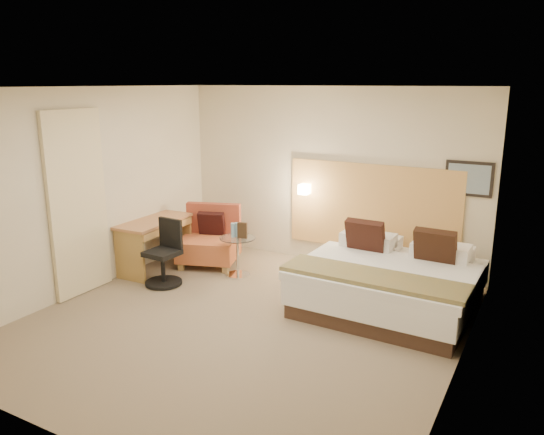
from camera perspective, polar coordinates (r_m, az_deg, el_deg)
The scene contains 20 objects.
floor at distance 6.41m, azimuth -3.01°, elevation -11.17°, with size 4.80×5.00×0.02m, color #76654F.
ceiling at distance 5.79m, azimuth -3.37°, elevation 13.92°, with size 4.80×5.00×0.02m, color silver.
wall_back at distance 8.15m, azimuth 6.19°, elevation 4.37°, with size 4.80×0.02×2.70m, color beige.
wall_front at distance 4.14m, azimuth -21.96°, elevation -6.55°, with size 4.80×0.02×2.70m, color beige.
wall_left at distance 7.49m, azimuth -19.07°, elevation 2.78°, with size 0.02×5.00×2.70m, color beige.
wall_right at distance 5.15m, azimuth 20.29°, elevation -2.37°, with size 0.02×5.00×2.70m, color beige.
headboard_panel at distance 7.95m, azimuth 10.66°, elevation 1.02°, with size 2.60×0.04×1.30m, color tan.
art_frame at distance 7.56m, azimuth 20.42°, elevation 3.93°, with size 0.62×0.03×0.47m, color black.
art_canvas at distance 7.55m, azimuth 20.40°, elevation 3.91°, with size 0.54×0.01×0.39m, color gray.
lamp_arm at distance 8.24m, azimuth 3.67°, elevation 3.13°, with size 0.02×0.02×0.12m, color silver.
lamp_shade at distance 8.19m, azimuth 3.49°, elevation 3.06°, with size 0.15×0.15×0.15m, color #FFEDC6.
curtain at distance 7.31m, azimuth -20.16°, elevation 1.38°, with size 0.06×0.90×2.42m, color beige.
bottle_a at distance 7.65m, azimuth -4.22°, elevation -1.36°, with size 0.06×0.06×0.21m, color #89B6D3.
bottle_b at distance 7.66m, azimuth -3.79°, elevation -1.32°, with size 0.06×0.06×0.21m, color #89BAD4.
menu_folder at distance 7.59m, azimuth -3.21°, elevation -1.38°, with size 0.14×0.05×0.23m, color #382617.
bed at distance 6.85m, azimuth 12.62°, elevation -6.70°, with size 2.13×2.07×1.01m.
lounge_chair at distance 8.27m, azimuth -6.70°, elevation -2.53°, with size 1.05×0.99×0.91m.
side_table at distance 7.73m, azimuth -3.71°, elevation -3.99°, with size 0.64×0.64×0.58m.
desk at distance 8.09m, azimuth -12.40°, elevation -1.39°, with size 0.61×1.25×0.76m.
desk_chair at distance 7.54m, azimuth -11.44°, elevation -4.32°, with size 0.54×0.54×0.91m.
Camera 1 is at (3.07, -4.91, 2.75)m, focal length 35.00 mm.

